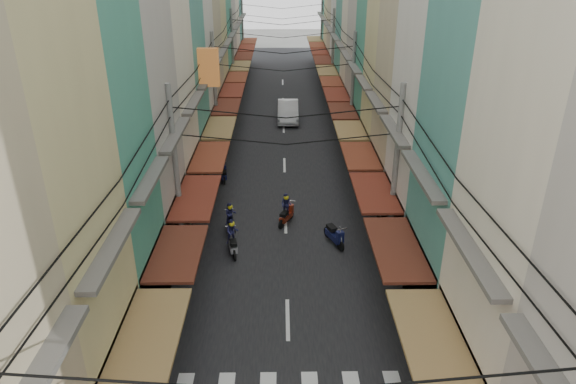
{
  "coord_description": "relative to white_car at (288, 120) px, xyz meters",
  "views": [
    {
      "loc": [
        -0.22,
        -18.1,
        13.18
      ],
      "look_at": [
        0.11,
        4.66,
        2.42
      ],
      "focal_mm": 32.0,
      "sensor_mm": 36.0,
      "label": 1
    }
  ],
  "objects": [
    {
      "name": "building_row_right",
      "position": [
        7.53,
        -7.71,
        9.41
      ],
      "size": [
        7.8,
        68.98,
        22.59
      ],
      "color": "#418F76",
      "rests_on": "ground"
    },
    {
      "name": "ground",
      "position": [
        -0.39,
        -24.15,
        0.0
      ],
      "size": [
        160.0,
        160.0,
        0.0
      ],
      "primitive_type": "plane",
      "color": "slate",
      "rests_on": "ground"
    },
    {
      "name": "white_car",
      "position": [
        0.0,
        0.0,
        0.0
      ],
      "size": [
        5.76,
        2.3,
        2.03
      ],
      "primitive_type": "imported",
      "rotation": [
        0.0,
        0.0,
        -0.01
      ],
      "color": "#BCBCC0",
      "rests_on": "ground"
    },
    {
      "name": "pedestrians",
      "position": [
        -4.13,
        -23.59,
        1.01
      ],
      "size": [
        12.57,
        21.57,
        2.22
      ],
      "color": "black",
      "rests_on": "ground"
    },
    {
      "name": "sidewalk_left",
      "position": [
        -6.89,
        -4.15,
        0.03
      ],
      "size": [
        3.0,
        80.0,
        0.06
      ],
      "primitive_type": "cube",
      "color": "gray",
      "rests_on": "ground"
    },
    {
      "name": "parked_scooters",
      "position": [
        4.55,
        -28.16,
        0.47
      ],
      "size": [
        12.97,
        14.85,
        0.98
      ],
      "color": "black",
      "rests_on": "ground"
    },
    {
      "name": "moving_scooters",
      "position": [
        -1.72,
        -19.01,
        0.52
      ],
      "size": [
        6.5,
        10.33,
        1.79
      ],
      "color": "black",
      "rests_on": "ground"
    },
    {
      "name": "utility_poles",
      "position": [
        -0.39,
        -9.14,
        6.59
      ],
      "size": [
        10.2,
        66.13,
        8.2
      ],
      "color": "slate",
      "rests_on": "ground"
    },
    {
      "name": "bicycle",
      "position": [
        6.47,
        -24.41,
        0.0
      ],
      "size": [
        1.81,
        1.28,
        1.17
      ],
      "primitive_type": "imported",
      "rotation": [
        0.0,
        0.0,
        1.14
      ],
      "color": "black",
      "rests_on": "ground"
    },
    {
      "name": "road",
      "position": [
        -0.39,
        -4.15,
        0.01
      ],
      "size": [
        10.0,
        80.0,
        0.02
      ],
      "primitive_type": "cube",
      "color": "black",
      "rests_on": "ground"
    },
    {
      "name": "traffic_sign",
      "position": [
        4.67,
        -24.02,
        1.92
      ],
      "size": [
        0.1,
        0.59,
        2.68
      ],
      "color": "slate",
      "rests_on": "ground"
    },
    {
      "name": "sidewalk_right",
      "position": [
        6.11,
        -4.15,
        0.03
      ],
      "size": [
        3.0,
        80.0,
        0.06
      ],
      "primitive_type": "cube",
      "color": "gray",
      "rests_on": "ground"
    },
    {
      "name": "building_row_left",
      "position": [
        -8.31,
        -7.59,
        9.78
      ],
      "size": [
        7.8,
        67.67,
        23.7
      ],
      "color": "silver",
      "rests_on": "ground"
    }
  ]
}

